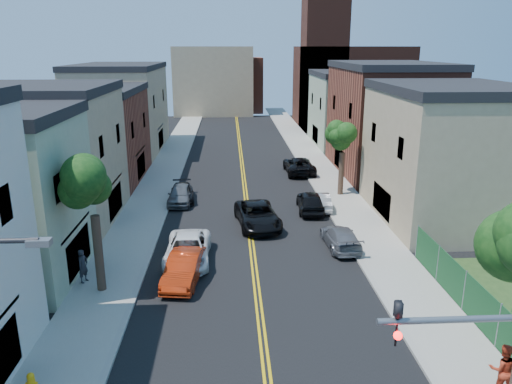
{
  "coord_description": "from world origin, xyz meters",
  "views": [
    {
      "loc": [
        -1.29,
        -9.03,
        12.03
      ],
      "look_at": [
        0.55,
        24.73,
        2.0
      ],
      "focal_mm": 34.56,
      "sensor_mm": 36.0,
      "label": 1
    }
  ],
  "objects": [
    {
      "name": "curb_right",
      "position": [
        6.15,
        40.0,
        0.07
      ],
      "size": [
        0.3,
        100.0,
        0.15
      ],
      "primitive_type": "cube",
      "color": "gray",
      "rests_on": "ground"
    },
    {
      "name": "pedestrian_left",
      "position": [
        -9.01,
        14.89,
        1.05
      ],
      "size": [
        0.65,
        0.77,
        1.79
      ],
      "primitive_type": "imported",
      "rotation": [
        0.0,
        0.0,
        1.16
      ],
      "color": "#26272E",
      "rests_on": "sidewalk_left"
    },
    {
      "name": "black_car_left",
      "position": [
        -5.17,
        29.36,
        0.64
      ],
      "size": [
        2.22,
        4.57,
        1.28
      ],
      "primitive_type": "imported",
      "rotation": [
        0.0,
        0.0,
        0.1
      ],
      "color": "black",
      "rests_on": "ground"
    },
    {
      "name": "sidewalk_right",
      "position": [
        7.9,
        40.0,
        0.07
      ],
      "size": [
        3.2,
        100.0,
        0.15
      ],
      "primitive_type": "cube",
      "color": "gray",
      "rests_on": "ground"
    },
    {
      "name": "church",
      "position": [
        16.33,
        67.07,
        7.24
      ],
      "size": [
        16.2,
        14.2,
        22.6
      ],
      "color": "#4C2319",
      "rests_on": "ground"
    },
    {
      "name": "sidewalk_left",
      "position": [
        -7.9,
        40.0,
        0.07
      ],
      "size": [
        3.2,
        100.0,
        0.15
      ],
      "primitive_type": "cube",
      "color": "gray",
      "rests_on": "ground"
    },
    {
      "name": "silver_car_right",
      "position": [
        5.5,
        26.58,
        0.66
      ],
      "size": [
        1.51,
        4.07,
        1.33
      ],
      "primitive_type": "imported",
      "rotation": [
        0.0,
        0.0,
        3.12
      ],
      "color": "#A9ACB1",
      "rests_on": "ground"
    },
    {
      "name": "tree_left_mid",
      "position": [
        -7.88,
        14.01,
        6.58
      ],
      "size": [
        5.2,
        5.2,
        9.29
      ],
      "color": "#3A261D",
      "rests_on": "sidewalk_left"
    },
    {
      "name": "bldg_left_tan_near",
      "position": [
        -14.0,
        25.0,
        4.5
      ],
      "size": [
        9.0,
        10.0,
        9.0
      ],
      "primitive_type": "cube",
      "color": "#998466",
      "rests_on": "ground"
    },
    {
      "name": "black_car_right",
      "position": [
        4.74,
        26.08,
        0.79
      ],
      "size": [
        2.13,
        4.74,
        1.58
      ],
      "primitive_type": "imported",
      "rotation": [
        0.0,
        0.0,
        3.09
      ],
      "color": "black",
      "rests_on": "ground"
    },
    {
      "name": "white_pickup",
      "position": [
        -3.8,
        17.44,
        0.76
      ],
      "size": [
        2.52,
        5.45,
        1.51
      ],
      "primitive_type": "imported",
      "rotation": [
        0.0,
        0.0,
        -0.0
      ],
      "color": "white",
      "rests_on": "ground"
    },
    {
      "name": "black_suv_lane",
      "position": [
        0.57,
        23.11,
        0.8
      ],
      "size": [
        3.35,
        6.03,
        1.6
      ],
      "primitive_type": "imported",
      "rotation": [
        0.0,
        0.0,
        0.12
      ],
      "color": "black",
      "rests_on": "ground"
    },
    {
      "name": "bldg_right_palegrn",
      "position": [
        14.0,
        52.0,
        4.25
      ],
      "size": [
        9.0,
        12.0,
        8.5
      ],
      "primitive_type": "cube",
      "color": "gray",
      "rests_on": "ground"
    },
    {
      "name": "bldg_left_brick",
      "position": [
        -14.0,
        36.0,
        4.0
      ],
      "size": [
        9.0,
        12.0,
        8.0
      ],
      "primitive_type": "cube",
      "color": "brown",
      "rests_on": "ground"
    },
    {
      "name": "grey_car_left",
      "position": [
        -5.26,
        28.6,
        0.75
      ],
      "size": [
        1.87,
        4.46,
        1.51
      ],
      "primitive_type": "imported",
      "rotation": [
        0.0,
        0.0,
        -0.02
      ],
      "color": "#53565A",
      "rests_on": "ground"
    },
    {
      "name": "fire_hydrant",
      "position": [
        -8.45,
        6.19,
        0.57
      ],
      "size": [
        0.4,
        0.4,
        0.82
      ],
      "color": "#F6A80D",
      "rests_on": "sidewalk_left"
    },
    {
      "name": "backdrop_center",
      "position": [
        0.0,
        86.0,
        5.0
      ],
      "size": [
        10.0,
        8.0,
        10.0
      ],
      "primitive_type": "cube",
      "color": "brown",
      "rests_on": "ground"
    },
    {
      "name": "curb_left",
      "position": [
        -6.15,
        40.0,
        0.07
      ],
      "size": [
        0.3,
        100.0,
        0.15
      ],
      "primitive_type": "cube",
      "color": "gray",
      "rests_on": "ground"
    },
    {
      "name": "grey_car_right",
      "position": [
        5.5,
        19.07,
        0.66
      ],
      "size": [
        2.04,
        4.62,
        1.32
      ],
      "primitive_type": "imported",
      "rotation": [
        0.0,
        0.0,
        3.19
      ],
      "color": "#5B5D63",
      "rests_on": "ground"
    },
    {
      "name": "dark_car_right_far",
      "position": [
        5.5,
        37.72,
        0.8
      ],
      "size": [
        2.76,
        5.8,
        1.6
      ],
      "primitive_type": "imported",
      "rotation": [
        0.0,
        0.0,
        3.16
      ],
      "color": "black",
      "rests_on": "ground"
    },
    {
      "name": "bldg_left_tan_far",
      "position": [
        -14.0,
        50.0,
        4.75
      ],
      "size": [
        9.0,
        16.0,
        9.5
      ],
      "primitive_type": "cube",
      "color": "#998466",
      "rests_on": "ground"
    },
    {
      "name": "bldg_right_brick",
      "position": [
        14.0,
        38.0,
        5.0
      ],
      "size": [
        9.0,
        14.0,
        10.0
      ],
      "primitive_type": "cube",
      "color": "brown",
      "rests_on": "ground"
    },
    {
      "name": "bldg_right_tan",
      "position": [
        14.0,
        24.0,
        4.5
      ],
      "size": [
        9.0,
        12.0,
        9.0
      ],
      "primitive_type": "cube",
      "color": "#998466",
      "rests_on": "ground"
    },
    {
      "name": "tree_right_far",
      "position": [
        7.92,
        30.01,
        5.76
      ],
      "size": [
        4.4,
        4.4,
        8.03
      ],
      "color": "#3A261D",
      "rests_on": "sidewalk_right"
    },
    {
      "name": "red_sedan",
      "position": [
        -3.8,
        14.94,
        0.76
      ],
      "size": [
        2.19,
        4.77,
        1.52
      ],
      "primitive_type": "imported",
      "rotation": [
        0.0,
        0.0,
        -0.13
      ],
      "color": "#BA2A0C",
      "rests_on": "ground"
    },
    {
      "name": "backdrop_left",
      "position": [
        -4.0,
        82.0,
        6.0
      ],
      "size": [
        14.0,
        8.0,
        12.0
      ],
      "primitive_type": "cube",
      "color": "#998466",
      "rests_on": "ground"
    },
    {
      "name": "fence_right",
      "position": [
        9.5,
        9.5,
        1.1
      ],
      "size": [
        0.04,
        15.0,
        1.9
      ],
      "primitive_type": "cube",
      "color": "#143F1E",
      "rests_on": "sidewalk_right"
    },
    {
      "name": "pedestrian_right",
      "position": [
        8.19,
        5.31,
        1.11
      ],
      "size": [
        1.06,
        0.9,
        1.93
      ],
      "primitive_type": "imported",
      "rotation": [
        0.0,
        0.0,
        2.94
      ],
      "color": "#B3331B",
      "rests_on": "sidewalk_right"
    }
  ]
}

